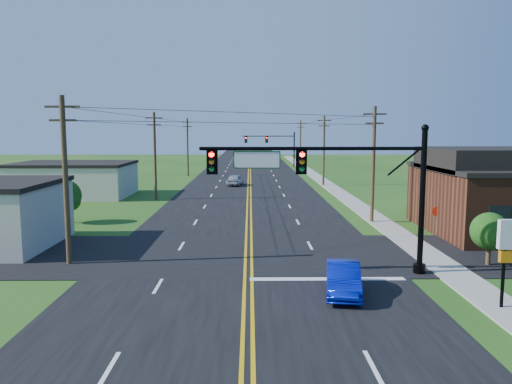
{
  "coord_description": "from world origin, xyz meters",
  "views": [
    {
      "loc": [
        0.26,
        -16.35,
        7.21
      ],
      "look_at": [
        0.58,
        10.0,
        3.91
      ],
      "focal_mm": 35.0,
      "sensor_mm": 36.0,
      "label": 1
    }
  ],
  "objects_px": {
    "signal_mast_far": "(272,144)",
    "signal_mast_main": "(333,180)",
    "blue_car": "(343,279)",
    "stop_sign": "(437,214)"
  },
  "relations": [
    {
      "from": "blue_car",
      "to": "stop_sign",
      "type": "height_order",
      "value": "stop_sign"
    },
    {
      "from": "signal_mast_main",
      "to": "stop_sign",
      "type": "relative_size",
      "value": 5.5
    },
    {
      "from": "signal_mast_far",
      "to": "blue_car",
      "type": "xyz_separation_m",
      "value": [
        -0.09,
        -75.14,
        -3.86
      ]
    },
    {
      "from": "blue_car",
      "to": "signal_mast_far",
      "type": "bearing_deg",
      "value": 98.43
    },
    {
      "from": "signal_mast_main",
      "to": "signal_mast_far",
      "type": "height_order",
      "value": "same"
    },
    {
      "from": "blue_car",
      "to": "stop_sign",
      "type": "distance_m",
      "value": 14.91
    },
    {
      "from": "signal_mast_main",
      "to": "blue_car",
      "type": "height_order",
      "value": "signal_mast_main"
    },
    {
      "from": "signal_mast_far",
      "to": "signal_mast_main",
      "type": "bearing_deg",
      "value": -90.08
    },
    {
      "from": "blue_car",
      "to": "stop_sign",
      "type": "bearing_deg",
      "value": 62.99
    },
    {
      "from": "signal_mast_far",
      "to": "blue_car",
      "type": "bearing_deg",
      "value": -90.07
    }
  ]
}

